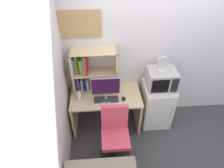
{
  "coord_description": "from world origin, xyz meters",
  "views": [
    {
      "loc": [
        -1.06,
        -2.71,
        2.92
      ],
      "look_at": [
        -0.88,
        -0.35,
        0.97
      ],
      "focal_mm": 31.92,
      "sensor_mm": 36.0,
      "label": 1
    }
  ],
  "objects_px": {
    "microwave": "(161,79)",
    "desk_fan": "(163,63)",
    "desk_chair": "(115,136)",
    "keyboard": "(106,100)",
    "wall_corkboard": "(78,24)",
    "computer_mouse": "(124,99)",
    "monitor": "(106,88)",
    "mini_fridge": "(156,105)",
    "water_bottle": "(79,95)",
    "hutch_bookshelf": "(88,70)"
  },
  "relations": [
    {
      "from": "microwave",
      "to": "desk_fan",
      "type": "bearing_deg",
      "value": -167.79
    },
    {
      "from": "desk_chair",
      "to": "desk_fan",
      "type": "bearing_deg",
      "value": 39.06
    },
    {
      "from": "keyboard",
      "to": "wall_corkboard",
      "type": "xyz_separation_m",
      "value": [
        -0.35,
        0.43,
        1.07
      ]
    },
    {
      "from": "computer_mouse",
      "to": "desk_fan",
      "type": "distance_m",
      "value": 0.81
    },
    {
      "from": "microwave",
      "to": "wall_corkboard",
      "type": "height_order",
      "value": "wall_corkboard"
    },
    {
      "from": "desk_chair",
      "to": "microwave",
      "type": "bearing_deg",
      "value": 38.33
    },
    {
      "from": "monitor",
      "to": "desk_fan",
      "type": "distance_m",
      "value": 0.93
    },
    {
      "from": "computer_mouse",
      "to": "desk_chair",
      "type": "height_order",
      "value": "desk_chair"
    },
    {
      "from": "computer_mouse",
      "to": "microwave",
      "type": "bearing_deg",
      "value": 13.79
    },
    {
      "from": "monitor",
      "to": "mini_fridge",
      "type": "bearing_deg",
      "value": 7.56
    },
    {
      "from": "monitor",
      "to": "mini_fridge",
      "type": "height_order",
      "value": "monitor"
    },
    {
      "from": "monitor",
      "to": "desk_chair",
      "type": "bearing_deg",
      "value": -77.75
    },
    {
      "from": "monitor",
      "to": "water_bottle",
      "type": "relative_size",
      "value": 2.32
    },
    {
      "from": "keyboard",
      "to": "water_bottle",
      "type": "bearing_deg",
      "value": 172.75
    },
    {
      "from": "desk_fan",
      "to": "wall_corkboard",
      "type": "distance_m",
      "value": 1.34
    },
    {
      "from": "hutch_bookshelf",
      "to": "desk_chair",
      "type": "height_order",
      "value": "hutch_bookshelf"
    },
    {
      "from": "desk_fan",
      "to": "water_bottle",
      "type": "bearing_deg",
      "value": -176.39
    },
    {
      "from": "microwave",
      "to": "water_bottle",
      "type": "bearing_deg",
      "value": -176.21
    },
    {
      "from": "hutch_bookshelf",
      "to": "desk_chair",
      "type": "bearing_deg",
      "value": -64.93
    },
    {
      "from": "keyboard",
      "to": "monitor",
      "type": "bearing_deg",
      "value": 102.1
    },
    {
      "from": "water_bottle",
      "to": "wall_corkboard",
      "type": "relative_size",
      "value": 0.3
    },
    {
      "from": "keyboard",
      "to": "mini_fridge",
      "type": "xyz_separation_m",
      "value": [
        0.88,
        0.14,
        -0.32
      ]
    },
    {
      "from": "water_bottle",
      "to": "mini_fridge",
      "type": "height_order",
      "value": "water_bottle"
    },
    {
      "from": "mini_fridge",
      "to": "wall_corkboard",
      "type": "xyz_separation_m",
      "value": [
        -1.23,
        0.29,
        1.39
      ]
    },
    {
      "from": "mini_fridge",
      "to": "desk_fan",
      "type": "distance_m",
      "value": 0.88
    },
    {
      "from": "microwave",
      "to": "wall_corkboard",
      "type": "relative_size",
      "value": 0.68
    },
    {
      "from": "mini_fridge",
      "to": "wall_corkboard",
      "type": "height_order",
      "value": "wall_corkboard"
    },
    {
      "from": "hutch_bookshelf",
      "to": "water_bottle",
      "type": "distance_m",
      "value": 0.41
    },
    {
      "from": "water_bottle",
      "to": "computer_mouse",
      "type": "bearing_deg",
      "value": -5.12
    },
    {
      "from": "monitor",
      "to": "water_bottle",
      "type": "distance_m",
      "value": 0.44
    },
    {
      "from": "mini_fridge",
      "to": "desk_fan",
      "type": "xyz_separation_m",
      "value": [
        -0.03,
        -0.0,
        0.88
      ]
    },
    {
      "from": "hutch_bookshelf",
      "to": "computer_mouse",
      "type": "xyz_separation_m",
      "value": [
        0.54,
        -0.32,
        -0.35
      ]
    },
    {
      "from": "water_bottle",
      "to": "desk_fan",
      "type": "relative_size",
      "value": 0.74
    },
    {
      "from": "desk_fan",
      "to": "computer_mouse",
      "type": "bearing_deg",
      "value": -166.14
    },
    {
      "from": "computer_mouse",
      "to": "desk_fan",
      "type": "xyz_separation_m",
      "value": [
        0.58,
        0.14,
        0.55
      ]
    },
    {
      "from": "hutch_bookshelf",
      "to": "desk_fan",
      "type": "xyz_separation_m",
      "value": [
        1.12,
        -0.17,
        0.19
      ]
    },
    {
      "from": "water_bottle",
      "to": "microwave",
      "type": "relative_size",
      "value": 0.44
    },
    {
      "from": "monitor",
      "to": "keyboard",
      "type": "bearing_deg",
      "value": -77.9
    },
    {
      "from": "monitor",
      "to": "desk_chair",
      "type": "xyz_separation_m",
      "value": [
        0.11,
        -0.5,
        -0.54
      ]
    },
    {
      "from": "desk_chair",
      "to": "wall_corkboard",
      "type": "relative_size",
      "value": 1.45
    },
    {
      "from": "keyboard",
      "to": "water_bottle",
      "type": "xyz_separation_m",
      "value": [
        -0.42,
        0.05,
        0.08
      ]
    },
    {
      "from": "computer_mouse",
      "to": "keyboard",
      "type": "bearing_deg",
      "value": 178.14
    },
    {
      "from": "hutch_bookshelf",
      "to": "mini_fridge",
      "type": "distance_m",
      "value": 1.35
    },
    {
      "from": "computer_mouse",
      "to": "wall_corkboard",
      "type": "height_order",
      "value": "wall_corkboard"
    },
    {
      "from": "monitor",
      "to": "desk_chair",
      "type": "distance_m",
      "value": 0.74
    },
    {
      "from": "microwave",
      "to": "desk_chair",
      "type": "bearing_deg",
      "value": -141.67
    },
    {
      "from": "mini_fridge",
      "to": "wall_corkboard",
      "type": "bearing_deg",
      "value": 166.79
    },
    {
      "from": "monitor",
      "to": "microwave",
      "type": "xyz_separation_m",
      "value": [
        0.89,
        0.12,
        0.03
      ]
    },
    {
      "from": "hutch_bookshelf",
      "to": "mini_fridge",
      "type": "xyz_separation_m",
      "value": [
        1.15,
        -0.17,
        -0.68
      ]
    },
    {
      "from": "keyboard",
      "to": "wall_corkboard",
      "type": "height_order",
      "value": "wall_corkboard"
    }
  ]
}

